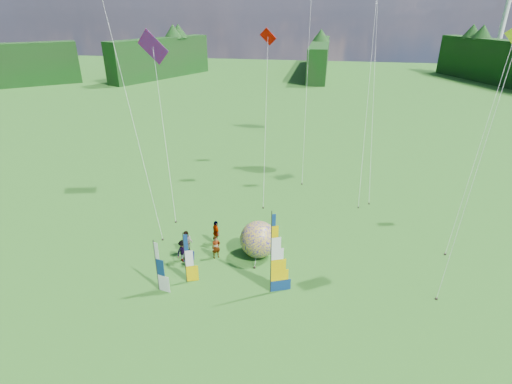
% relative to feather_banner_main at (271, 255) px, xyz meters
% --- Properties ---
extents(ground, '(220.00, 220.00, 0.00)m').
position_rel_feather_banner_main_xyz_m(ground, '(-0.18, -2.14, -2.58)').
color(ground, '#3B7A24').
rests_on(ground, ground).
extents(treeline_ring, '(210.00, 210.00, 8.00)m').
position_rel_feather_banner_main_xyz_m(treeline_ring, '(-0.18, -2.14, 1.42)').
color(treeline_ring, black).
rests_on(treeline_ring, ground).
extents(turbine_right, '(8.00, 1.20, 30.00)m').
position_rel_feather_banner_main_xyz_m(turbine_right, '(44.82, 99.86, 12.42)').
color(turbine_right, silver).
rests_on(turbine_right, ground).
extents(feather_banner_main, '(1.32, 0.62, 5.16)m').
position_rel_feather_banner_main_xyz_m(feather_banner_main, '(0.00, 0.00, 0.00)').
color(feather_banner_main, navy).
rests_on(feather_banner_main, ground).
extents(side_banner_left, '(0.91, 0.41, 3.32)m').
position_rel_feather_banner_main_xyz_m(side_banner_left, '(-5.12, 0.07, -0.92)').
color(side_banner_left, '#E8B700').
rests_on(side_banner_left, ground).
extents(side_banner_far, '(0.97, 0.32, 3.29)m').
position_rel_feather_banner_main_xyz_m(side_banner_far, '(-6.48, -0.92, -0.94)').
color(side_banner_far, white).
rests_on(side_banner_far, ground).
extents(bol_inflatable, '(3.21, 3.21, 2.46)m').
position_rel_feather_banner_main_xyz_m(bol_inflatable, '(-1.33, 3.62, -1.35)').
color(bol_inflatable, '#0D0489').
rests_on(bol_inflatable, ground).
extents(spectator_a, '(0.71, 0.67, 1.62)m').
position_rel_feather_banner_main_xyz_m(spectator_a, '(-4.02, 2.86, -1.77)').
color(spectator_a, '#66594C').
rests_on(spectator_a, ground).
extents(spectator_b, '(0.80, 0.40, 1.63)m').
position_rel_feather_banner_main_xyz_m(spectator_b, '(-6.08, 3.09, -1.76)').
color(spectator_b, '#66594C').
rests_on(spectator_b, ground).
extents(spectator_c, '(0.82, 1.06, 1.55)m').
position_rel_feather_banner_main_xyz_m(spectator_c, '(-6.02, 2.12, -1.80)').
color(spectator_c, '#66594C').
rests_on(spectator_c, ground).
extents(spectator_d, '(0.95, 1.10, 1.79)m').
position_rel_feather_banner_main_xyz_m(spectator_d, '(-4.46, 4.52, -1.68)').
color(spectator_d, '#66594C').
rests_on(spectator_d, ground).
extents(camp_chair, '(0.64, 0.64, 0.94)m').
position_rel_feather_banner_main_xyz_m(camp_chair, '(-5.51, 1.73, -2.11)').
color(camp_chair, '#0D1752').
rests_on(camp_chair, ground).
extents(kite_whale, '(6.49, 16.37, 20.28)m').
position_rel_feather_banner_main_xyz_m(kite_whale, '(6.40, 18.83, 7.56)').
color(kite_whale, black).
rests_on(kite_whale, ground).
extents(kite_rainbow_delta, '(11.55, 14.69, 14.47)m').
position_rel_feather_banner_main_xyz_m(kite_rainbow_delta, '(-10.32, 10.91, 4.66)').
color(kite_rainbow_delta, red).
rests_on(kite_rainbow_delta, ground).
extents(kite_parafoil, '(10.81, 12.36, 20.84)m').
position_rel_feather_banner_main_xyz_m(kite_parafoil, '(11.21, 4.30, 7.84)').
color(kite_parafoil, '#A30F0A').
rests_on(kite_parafoil, ground).
extents(small_kite_red, '(5.70, 11.73, 13.94)m').
position_rel_feather_banner_main_xyz_m(small_kite_red, '(-2.62, 14.72, 4.39)').
color(small_kite_red, '#E50800').
rests_on(small_kite_red, ground).
extents(small_kite_orange, '(3.89, 11.36, 19.05)m').
position_rel_feather_banner_main_xyz_m(small_kite_orange, '(5.77, 16.24, 6.94)').
color(small_kite_orange, orange).
rests_on(small_kite_orange, ground).
extents(small_kite_yellow, '(7.84, 11.18, 14.43)m').
position_rel_feather_banner_main_xyz_m(small_kite_yellow, '(12.97, 9.85, 4.63)').
color(small_kite_yellow, '#FFF721').
rests_on(small_kite_yellow, ground).
extents(small_kite_pink, '(8.12, 8.47, 17.44)m').
position_rel_feather_banner_main_xyz_m(small_kite_pink, '(-10.90, 7.02, 6.14)').
color(small_kite_pink, '#E04E92').
rests_on(small_kite_pink, ground).
extents(small_kite_green, '(5.82, 13.75, 20.08)m').
position_rel_feather_banner_main_xyz_m(small_kite_green, '(0.40, 21.20, 7.46)').
color(small_kite_green, green).
rests_on(small_kite_green, ground).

